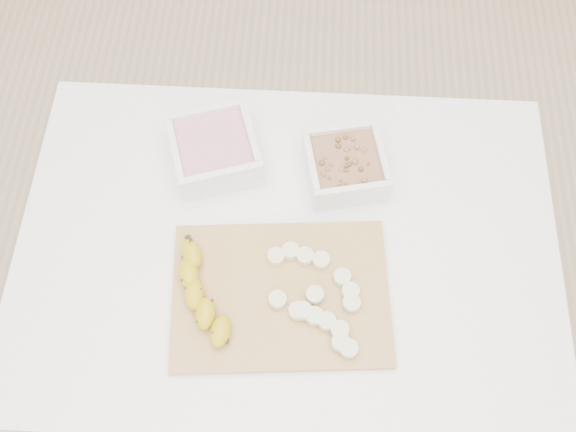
{
  "coord_description": "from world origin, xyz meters",
  "views": [
    {
      "loc": [
        0.03,
        -0.47,
        1.83
      ],
      "look_at": [
        0.0,
        0.03,
        0.81
      ],
      "focal_mm": 40.0,
      "sensor_mm": 36.0,
      "label": 1
    }
  ],
  "objects_px": {
    "banana": "(203,295)",
    "cutting_board": "(281,294)",
    "bowl_yogurt": "(215,150)",
    "table": "(287,264)",
    "bowl_granola": "(345,166)"
  },
  "relations": [
    {
      "from": "banana",
      "to": "cutting_board",
      "type": "bearing_deg",
      "value": -6.63
    },
    {
      "from": "bowl_yogurt",
      "to": "cutting_board",
      "type": "distance_m",
      "value": 0.31
    },
    {
      "from": "bowl_yogurt",
      "to": "cutting_board",
      "type": "xyz_separation_m",
      "value": [
        0.14,
        -0.27,
        -0.03
      ]
    },
    {
      "from": "bowl_granola",
      "to": "cutting_board",
      "type": "relative_size",
      "value": 0.45
    },
    {
      "from": "table",
      "to": "cutting_board",
      "type": "bearing_deg",
      "value": -93.51
    },
    {
      "from": "bowl_yogurt",
      "to": "banana",
      "type": "height_order",
      "value": "bowl_yogurt"
    },
    {
      "from": "bowl_granola",
      "to": "banana",
      "type": "distance_m",
      "value": 0.36
    },
    {
      "from": "banana",
      "to": "table",
      "type": "bearing_deg",
      "value": 25.78
    },
    {
      "from": "bowl_yogurt",
      "to": "banana",
      "type": "bearing_deg",
      "value": -88.21
    },
    {
      "from": "table",
      "to": "bowl_granola",
      "type": "xyz_separation_m",
      "value": [
        0.1,
        0.16,
        0.13
      ]
    },
    {
      "from": "bowl_granola",
      "to": "bowl_yogurt",
      "type": "bearing_deg",
      "value": 175.54
    },
    {
      "from": "bowl_yogurt",
      "to": "table",
      "type": "bearing_deg",
      "value": -49.61
    },
    {
      "from": "cutting_board",
      "to": "banana",
      "type": "xyz_separation_m",
      "value": [
        -0.13,
        -0.02,
        0.02
      ]
    },
    {
      "from": "bowl_yogurt",
      "to": "banana",
      "type": "xyz_separation_m",
      "value": [
        0.01,
        -0.29,
        -0.01
      ]
    },
    {
      "from": "table",
      "to": "banana",
      "type": "relative_size",
      "value": 4.99
    }
  ]
}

